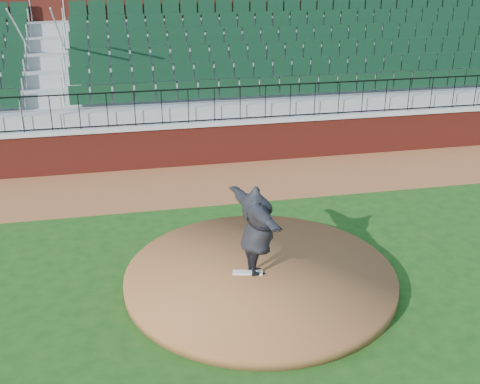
{
  "coord_description": "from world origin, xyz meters",
  "views": [
    {
      "loc": [
        -2.42,
        -10.03,
        6.21
      ],
      "look_at": [
        0.0,
        1.5,
        1.3
      ],
      "focal_mm": 44.94,
      "sensor_mm": 36.0,
      "label": 1
    }
  ],
  "objects": [
    {
      "name": "pitching_rubber",
      "position": [
        -0.18,
        -0.1,
        0.27
      ],
      "size": [
        0.6,
        0.28,
        0.04
      ],
      "primitive_type": "cube",
      "rotation": [
        0.0,
        0.0,
        -0.24
      ],
      "color": "silver",
      "rests_on": "pitchers_mound"
    },
    {
      "name": "field_wall",
      "position": [
        0.0,
        7.0,
        0.6
      ],
      "size": [
        34.0,
        0.35,
        1.2
      ],
      "primitive_type": "cube",
      "color": "maroon",
      "rests_on": "ground"
    },
    {
      "name": "concourse_wall",
      "position": [
        0.0,
        12.52,
        2.75
      ],
      "size": [
        34.0,
        0.5,
        5.5
      ],
      "primitive_type": "cube",
      "color": "maroon",
      "rests_on": "ground"
    },
    {
      "name": "wall_cap",
      "position": [
        0.0,
        7.0,
        1.25
      ],
      "size": [
        34.0,
        0.45,
        0.1
      ],
      "primitive_type": "cube",
      "color": "#B7B7B7",
      "rests_on": "field_wall"
    },
    {
      "name": "pitcher",
      "position": [
        -0.01,
        -0.11,
        1.16
      ],
      "size": [
        0.98,
        2.32,
        1.83
      ],
      "primitive_type": "imported",
      "rotation": [
        0.0,
        0.0,
        1.74
      ],
      "color": "black",
      "rests_on": "pitchers_mound"
    },
    {
      "name": "pitchers_mound",
      "position": [
        0.07,
        -0.1,
        0.12
      ],
      "size": [
        5.3,
        5.3,
        0.25
      ],
      "primitive_type": "cylinder",
      "color": "brown",
      "rests_on": "ground"
    },
    {
      "name": "wall_railing",
      "position": [
        0.0,
        7.0,
        1.8
      ],
      "size": [
        34.0,
        0.05,
        1.0
      ],
      "primitive_type": null,
      "color": "black",
      "rests_on": "wall_cap"
    },
    {
      "name": "warning_track",
      "position": [
        0.0,
        5.4,
        0.01
      ],
      "size": [
        34.0,
        3.2,
        0.01
      ],
      "primitive_type": "cube",
      "color": "brown",
      "rests_on": "ground"
    },
    {
      "name": "seating_stands",
      "position": [
        0.0,
        9.72,
        2.3
      ],
      "size": [
        34.0,
        5.1,
        4.6
      ],
      "primitive_type": null,
      "color": "gray",
      "rests_on": "ground"
    },
    {
      "name": "ground",
      "position": [
        0.0,
        0.0,
        0.0
      ],
      "size": [
        90.0,
        90.0,
        0.0
      ],
      "primitive_type": "plane",
      "color": "#184112",
      "rests_on": "ground"
    }
  ]
}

